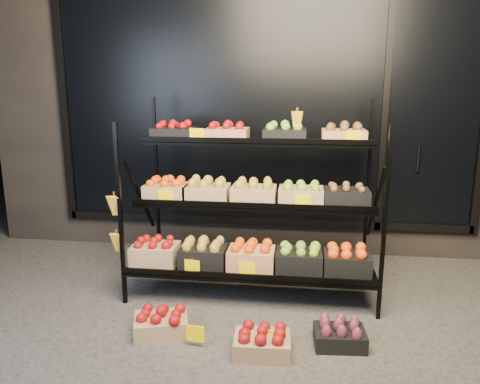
# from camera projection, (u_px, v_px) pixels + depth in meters

# --- Properties ---
(ground) EXTENTS (24.00, 24.00, 0.00)m
(ground) POSITION_uv_depth(u_px,v_px,m) (245.00, 321.00, 3.60)
(ground) COLOR #514F4C
(ground) RESTS_ON ground
(building) EXTENTS (6.00, 2.08, 3.50)m
(building) POSITION_uv_depth(u_px,v_px,m) (271.00, 86.00, 5.70)
(building) COLOR #2D2826
(building) RESTS_ON ground
(display_rack) EXTENTS (2.18, 1.02, 1.67)m
(display_rack) POSITION_uv_depth(u_px,v_px,m) (252.00, 203.00, 4.00)
(display_rack) COLOR black
(display_rack) RESTS_ON ground
(tag_floor_a) EXTENTS (0.13, 0.01, 0.12)m
(tag_floor_a) POSITION_uv_depth(u_px,v_px,m) (195.00, 339.00, 3.24)
(tag_floor_a) COLOR #FFD400
(tag_floor_a) RESTS_ON ground
(tag_floor_b) EXTENTS (0.13, 0.01, 0.12)m
(tag_floor_b) POSITION_uv_depth(u_px,v_px,m) (275.00, 345.00, 3.17)
(tag_floor_b) COLOR #FFD400
(tag_floor_b) RESTS_ON ground
(floor_crate_left) EXTENTS (0.45, 0.38, 0.20)m
(floor_crate_left) POSITION_uv_depth(u_px,v_px,m) (161.00, 322.00, 3.40)
(floor_crate_left) COLOR tan
(floor_crate_left) RESTS_ON ground
(floor_crate_midright) EXTENTS (0.39, 0.30, 0.19)m
(floor_crate_midright) POSITION_uv_depth(u_px,v_px,m) (262.00, 342.00, 3.14)
(floor_crate_midright) COLOR tan
(floor_crate_midright) RESTS_ON ground
(floor_crate_right) EXTENTS (0.37, 0.28, 0.18)m
(floor_crate_right) POSITION_uv_depth(u_px,v_px,m) (340.00, 334.00, 3.25)
(floor_crate_right) COLOR black
(floor_crate_right) RESTS_ON ground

